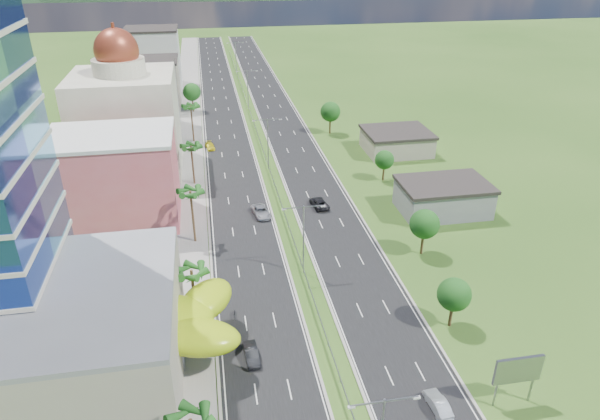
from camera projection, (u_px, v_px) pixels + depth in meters
ground at (318, 315)px, 69.46m from camera, size 500.00×500.00×0.00m
road_left at (223, 115)px, 147.06m from camera, size 11.00×260.00×0.04m
road_right at (277, 113)px, 149.45m from camera, size 11.00×260.00×0.04m
sidewalk_left at (188, 117)px, 145.53m from camera, size 7.00×260.00×0.12m
median_guardrail at (257, 133)px, 132.21m from camera, size 0.10×216.06×0.76m
streetlight_median_b at (304, 233)px, 75.14m from camera, size 6.04×0.25×11.00m
streetlight_median_c at (268, 139)px, 110.16m from camera, size 6.04×0.25×11.00m
streetlight_median_d at (248, 85)px, 149.56m from camera, size 6.04×0.25×11.00m
streetlight_median_e at (236, 54)px, 188.97m from camera, size 6.04×0.25×11.00m
mall_podium at (35, 343)px, 56.60m from camera, size 30.00×24.00×11.00m
lime_canopy at (153, 322)px, 60.49m from camera, size 18.00×15.00×7.40m
pink_shophouse at (116, 180)px, 89.60m from camera, size 20.00×15.00×15.00m
domed_building at (127, 117)px, 107.98m from camera, size 20.00×20.00×28.70m
midrise_grey at (144, 100)px, 131.56m from camera, size 16.00×15.00×16.00m
midrise_beige at (150, 84)px, 151.51m from camera, size 16.00×15.00×13.00m
midrise_white at (154, 59)px, 170.51m from camera, size 16.00×15.00×18.00m
billboard at (518, 371)px, 54.39m from camera, size 5.20×0.35×6.20m
shed_near at (443, 199)px, 94.67m from camera, size 15.00×10.00×5.00m
shed_far at (396, 142)px, 121.39m from camera, size 14.00×12.00×4.40m
palm_tree_b at (192, 273)px, 65.52m from camera, size 3.60×3.60×8.10m
palm_tree_c at (191, 194)px, 82.38m from camera, size 3.60×3.60×9.60m
palm_tree_d at (191, 148)px, 102.95m from camera, size 3.60×3.60×8.60m
palm_tree_e at (191, 108)px, 124.50m from camera, size 3.60×3.60×9.40m
leafy_tree_lfar at (192, 92)px, 147.63m from camera, size 4.90×4.90×8.05m
leafy_tree_ra at (454, 295)px, 65.45m from camera, size 4.20×4.20×6.90m
leafy_tree_rb at (425, 224)px, 80.63m from camera, size 4.55×4.55×7.47m
leafy_tree_rc at (384, 160)px, 105.99m from camera, size 3.85×3.85×6.33m
leafy_tree_rd at (330, 112)px, 131.07m from camera, size 4.90×4.90×8.05m
car_dark_left at (251, 354)px, 61.91m from camera, size 1.77×4.39×1.42m
car_silver_mid_left at (261, 212)px, 93.87m from camera, size 3.39×5.85×1.53m
car_yellow_far_left at (210, 146)px, 123.67m from camera, size 2.40×4.62×1.28m
car_silver_right at (438, 404)px, 55.32m from camera, size 1.75×4.40×1.42m
car_dark_far_right at (319, 203)px, 96.99m from camera, size 3.14×5.61×1.48m
motorcycle at (234, 313)px, 68.89m from camera, size 0.72×1.95×1.22m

